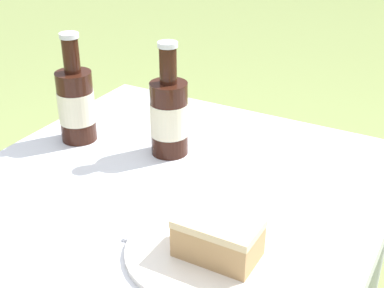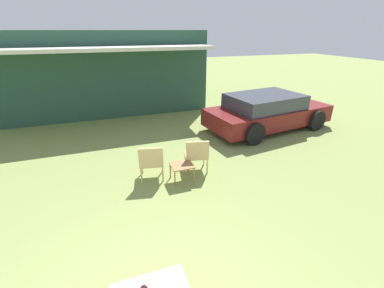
% 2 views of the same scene
% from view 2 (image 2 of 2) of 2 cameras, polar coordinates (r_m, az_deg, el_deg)
% --- Properties ---
extents(cabin_building, '(8.94, 5.39, 3.19)m').
position_cam_2_polar(cabin_building, '(12.32, -21.21, 15.07)').
color(cabin_building, '#284C3D').
rests_on(cabin_building, ground_plane).
extents(parked_car, '(4.56, 2.52, 1.22)m').
position_cam_2_polar(parked_car, '(9.34, 16.31, 6.95)').
color(parked_car, maroon).
rests_on(parked_car, ground_plane).
extents(wicker_chair_cushioned, '(0.62, 0.58, 0.85)m').
position_cam_2_polar(wicker_chair_cushioned, '(5.94, -9.00, -3.61)').
color(wicker_chair_cushioned, tan).
rests_on(wicker_chair_cushioned, ground_plane).
extents(wicker_chair_plain, '(0.62, 0.58, 0.85)m').
position_cam_2_polar(wicker_chair_plain, '(6.17, 1.03, -2.13)').
color(wicker_chair_plain, tan).
rests_on(wicker_chair_plain, ground_plane).
extents(garden_side_table, '(0.50, 0.45, 0.41)m').
position_cam_2_polar(garden_side_table, '(5.85, -2.27, -5.04)').
color(garden_side_table, '#996B42').
rests_on(garden_side_table, ground_plane).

